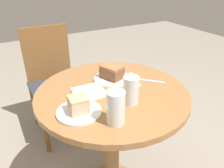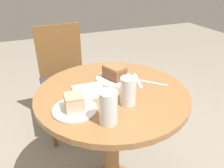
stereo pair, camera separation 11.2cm
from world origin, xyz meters
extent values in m
cylinder|color=#9E6B3D|center=(0.00, 0.00, 0.39)|extent=(0.09, 0.09, 0.72)
cylinder|color=#9E6B3D|center=(0.00, 0.00, 0.76)|extent=(0.80, 0.80, 0.03)
cylinder|color=brown|center=(-0.29, 0.56, 0.21)|extent=(0.04, 0.04, 0.42)
cylinder|color=brown|center=(0.09, 0.56, 0.21)|extent=(0.04, 0.04, 0.42)
cylinder|color=brown|center=(-0.29, 0.99, 0.21)|extent=(0.04, 0.04, 0.42)
cylinder|color=brown|center=(0.09, 0.99, 0.21)|extent=(0.04, 0.04, 0.42)
cube|color=#2D3342|center=(-0.10, 0.77, 0.43)|extent=(0.43, 0.48, 0.03)
cube|color=brown|center=(-0.10, 1.00, 0.68)|extent=(0.40, 0.02, 0.48)
cylinder|color=white|center=(0.06, 0.12, 0.78)|extent=(0.21, 0.21, 0.01)
cylinder|color=white|center=(-0.22, -0.10, 0.78)|extent=(0.20, 0.20, 0.01)
cube|color=brown|center=(0.06, 0.12, 0.82)|extent=(0.12, 0.14, 0.06)
cube|color=#9E6B42|center=(0.06, 0.12, 0.85)|extent=(0.12, 0.14, 0.01)
cube|color=beige|center=(-0.22, -0.10, 0.81)|extent=(0.09, 0.09, 0.06)
cube|color=tan|center=(-0.22, -0.10, 0.85)|extent=(0.08, 0.09, 0.01)
cylinder|color=silver|center=(-0.12, -0.24, 0.82)|extent=(0.07, 0.07, 0.09)
cylinder|color=white|center=(-0.12, -0.24, 0.85)|extent=(0.08, 0.08, 0.15)
cylinder|color=silver|center=(0.02, -0.14, 0.83)|extent=(0.07, 0.07, 0.11)
cylinder|color=white|center=(0.02, -0.14, 0.84)|extent=(0.07, 0.07, 0.13)
cube|color=white|center=(-0.11, 0.04, 0.78)|extent=(0.17, 0.17, 0.01)
cube|color=silver|center=(0.18, 0.05, 0.78)|extent=(0.07, 0.18, 0.00)
cube|color=silver|center=(0.24, -0.01, 0.78)|extent=(0.12, 0.13, 0.00)
camera|label=1|loc=(-0.48, -0.87, 1.34)|focal=35.00mm
camera|label=2|loc=(-0.38, -0.92, 1.34)|focal=35.00mm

